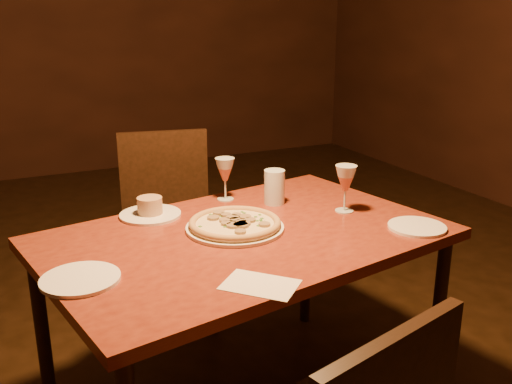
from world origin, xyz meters
name	(u,v)px	position (x,y,z in m)	size (l,w,h in m)	color
back_wall	(35,1)	(0.00, 3.50, 1.50)	(6.00, 0.04, 3.00)	#3E1E13
dining_table	(245,250)	(0.22, -0.18, 0.64)	(1.43, 1.06, 0.70)	maroon
chair_far	(168,216)	(0.21, 0.65, 0.49)	(0.50, 0.50, 0.87)	black
pizza_plate	(235,224)	(0.20, -0.14, 0.72)	(0.33, 0.33, 0.04)	white
ramekin_saucer	(150,210)	(-0.02, 0.12, 0.72)	(0.22, 0.22, 0.07)	white
wine_glass_far	(225,179)	(0.30, 0.18, 0.78)	(0.08, 0.08, 0.17)	#BE664F
wine_glass_right	(345,189)	(0.64, -0.14, 0.79)	(0.08, 0.08, 0.18)	#BE664F
water_tumbler	(274,187)	(0.45, 0.05, 0.77)	(0.08, 0.08, 0.13)	silver
side_plate_left	(80,279)	(-0.34, -0.31, 0.70)	(0.22, 0.22, 0.01)	white
side_plate_near	(417,227)	(0.76, -0.40, 0.70)	(0.20, 0.20, 0.01)	white
menu_card	(260,285)	(0.09, -0.55, 0.70)	(0.14, 0.20, 0.00)	white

